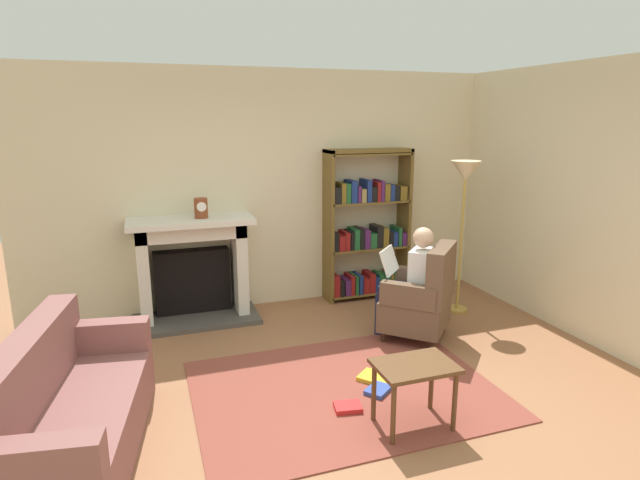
% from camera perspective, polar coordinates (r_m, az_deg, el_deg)
% --- Properties ---
extents(ground, '(14.00, 14.00, 0.00)m').
position_cam_1_polar(ground, '(4.16, 4.31, -18.11)').
color(ground, '#986241').
extents(back_wall, '(5.60, 0.10, 2.70)m').
position_cam_1_polar(back_wall, '(6.02, -5.12, 5.53)').
color(back_wall, beige).
rests_on(back_wall, ground).
extents(side_wall_right, '(0.10, 5.20, 2.70)m').
position_cam_1_polar(side_wall_right, '(6.13, 23.09, 4.64)').
color(side_wall_right, beige).
rests_on(side_wall_right, ground).
extents(area_rug, '(2.40, 1.80, 0.01)m').
position_cam_1_polar(area_rug, '(4.39, 2.70, -16.13)').
color(area_rug, brown).
rests_on(area_rug, ground).
extents(fireplace, '(1.33, 0.64, 1.14)m').
position_cam_1_polar(fireplace, '(5.78, -13.87, -2.78)').
color(fireplace, '#4C4742').
rests_on(fireplace, ground).
extents(mantel_clock, '(0.14, 0.14, 0.21)m').
position_cam_1_polar(mantel_clock, '(5.55, -12.99, 3.45)').
color(mantel_clock, brown).
rests_on(mantel_clock, fireplace).
extents(bookshelf, '(1.03, 0.32, 1.81)m').
position_cam_1_polar(bookshelf, '(6.26, 5.21, 1.18)').
color(bookshelf, brown).
rests_on(bookshelf, ground).
extents(armchair_reading, '(0.89, 0.89, 0.97)m').
position_cam_1_polar(armchair_reading, '(5.24, 11.19, -6.32)').
color(armchair_reading, '#331E14').
rests_on(armchair_reading, ground).
extents(seated_reader, '(0.58, 0.58, 1.14)m').
position_cam_1_polar(seated_reader, '(5.20, 10.03, -4.13)').
color(seated_reader, white).
rests_on(seated_reader, ground).
extents(sofa_floral, '(0.98, 1.79, 0.85)m').
position_cam_1_polar(sofa_floral, '(3.83, -26.09, -16.93)').
color(sofa_floral, '#895552').
rests_on(sofa_floral, ground).
extents(side_table, '(0.56, 0.39, 0.49)m').
position_cam_1_polar(side_table, '(3.81, 10.38, -14.36)').
color(side_table, brown).
rests_on(side_table, ground).
extents(scattered_books, '(0.68, 0.61, 0.04)m').
position_cam_1_polar(scattered_books, '(4.37, 5.47, -16.01)').
color(scattered_books, '#334CA5').
rests_on(scattered_books, area_rug).
extents(floor_lamp, '(0.32, 0.32, 1.71)m').
position_cam_1_polar(floor_lamp, '(5.87, 15.67, 5.87)').
color(floor_lamp, '#B7933F').
rests_on(floor_lamp, ground).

